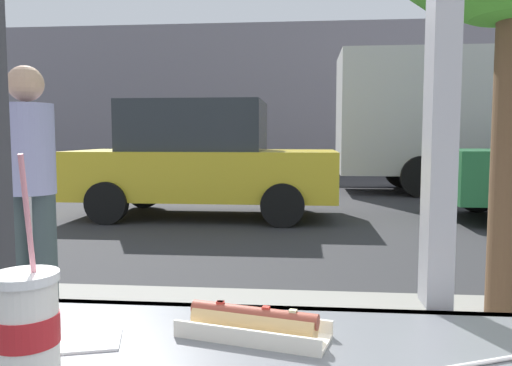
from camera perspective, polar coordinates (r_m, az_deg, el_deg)
name	(u,v)px	position (r m, az deg, el deg)	size (l,w,h in m)	color
ground_plane	(320,212)	(9.04, 7.07, -3.21)	(60.00, 60.00, 0.00)	#2D2D30
building_facade_far	(313,99)	(19.70, 6.30, 9.26)	(28.00, 1.20, 5.46)	gray
soda_cup_left	(27,327)	(0.77, -24.05, -14.37)	(0.09, 0.09, 0.31)	silver
hotdog_tray_near	(253,323)	(0.88, -0.29, -15.27)	(0.26, 0.15, 0.05)	silver
loose_straw	(467,365)	(0.84, 22.36, -18.15)	(0.01, 0.01, 0.19)	white
napkin_wrapper	(82,341)	(0.91, -18.70, -16.28)	(0.12, 0.09, 0.00)	white
parked_car_yellow	(202,160)	(8.47, -6.00, 2.58)	(4.25, 2.01, 1.88)	gold
box_truck	(489,118)	(13.16, 24.41, 6.59)	(7.33, 2.44, 3.25)	beige
pedestrian	(29,179)	(3.50, -23.83, 0.41)	(0.32, 0.32, 1.63)	#384548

